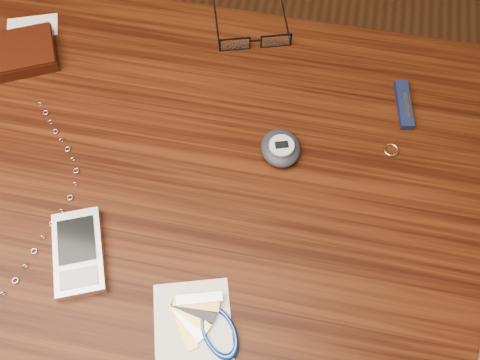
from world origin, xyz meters
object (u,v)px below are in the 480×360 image
at_px(pda_phone, 79,252).
at_px(notepad_keys, 205,325).
at_px(eyeglasses, 255,40).
at_px(desk, 208,219).
at_px(wallet_and_card, 21,52).
at_px(pedometer, 281,148).
at_px(pocket_knife, 404,104).

height_order(pda_phone, notepad_keys, pda_phone).
bearing_deg(eyeglasses, desk, -94.33).
xyz_separation_m(pda_phone, notepad_keys, (0.18, -0.06, -0.00)).
bearing_deg(desk, wallet_and_card, 152.53).
distance_m(desk, pda_phone, 0.22).
xyz_separation_m(pedometer, pocket_knife, (0.17, 0.12, -0.01)).
distance_m(pedometer, notepad_keys, 0.27).
bearing_deg(desk, pda_phone, -137.30).
xyz_separation_m(eyeglasses, pocket_knife, (0.25, -0.08, -0.01)).
distance_m(eyeglasses, notepad_keys, 0.46).
relative_size(desk, pda_phone, 7.59).
bearing_deg(wallet_and_card, eyeglasses, 15.33).
distance_m(wallet_and_card, notepad_keys, 0.53).
height_order(pedometer, pocket_knife, pedometer).
relative_size(pedometer, notepad_keys, 0.59).
bearing_deg(wallet_and_card, pocket_knife, 1.97).
xyz_separation_m(wallet_and_card, pocket_knife, (0.61, 0.02, -0.01)).
distance_m(eyeglasses, pocket_knife, 0.26).
distance_m(eyeglasses, pedometer, 0.21).
bearing_deg(eyeglasses, pedometer, -69.29).
bearing_deg(pedometer, pocket_knife, 34.45).
distance_m(desk, pocket_knife, 0.35).
height_order(pda_phone, pedometer, pedometer).
xyz_separation_m(eyeglasses, pda_phone, (-0.16, -0.40, -0.00)).
xyz_separation_m(wallet_and_card, eyeglasses, (0.36, 0.10, 0.00)).
relative_size(eyeglasses, notepad_keys, 1.11).
bearing_deg(pedometer, desk, -139.70).
bearing_deg(notepad_keys, pedometer, 79.39).
relative_size(wallet_and_card, pedometer, 2.08).
bearing_deg(eyeglasses, wallet_and_card, -164.67).
relative_size(desk, pedometer, 12.44).
bearing_deg(pocket_knife, eyeglasses, 162.33).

